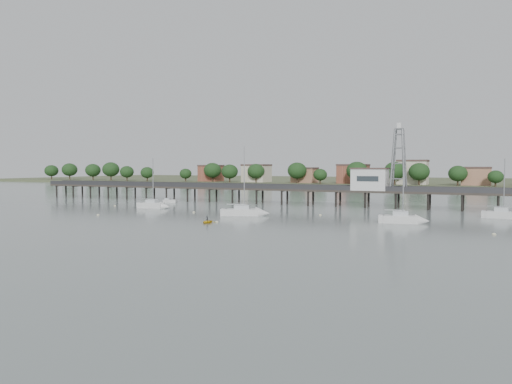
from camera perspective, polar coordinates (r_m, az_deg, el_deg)
ground_plane at (r=76.69m, az=-16.29°, el=-4.41°), size 500.00×500.00×0.00m
pier at (r=127.48m, az=1.83°, el=0.33°), size 150.00×5.00×5.50m
pier_building at (r=119.70m, az=12.89°, el=1.46°), size 8.40×5.40×5.30m
lattice_tower at (r=118.45m, az=16.00°, el=3.55°), size 3.20×3.20×15.50m
sailboat_e at (r=103.18m, az=26.78°, el=-2.37°), size 7.11×2.67×11.62m
sailboat_b at (r=116.67m, az=-11.36°, el=-1.52°), size 7.47×3.06×12.09m
sailboat_c at (r=97.78m, az=-0.78°, el=-2.34°), size 9.03×5.40×14.31m
sailboat_d at (r=88.42m, az=16.91°, el=-3.03°), size 7.84×3.49×12.57m
white_tender at (r=133.49m, az=-9.84°, el=-1.04°), size 3.79×2.27×1.38m
yellow_dinghy at (r=85.63m, az=-5.60°, el=-3.54°), size 2.24×1.03×3.03m
dinghy_occupant at (r=85.63m, az=-5.60°, el=-3.54°), size 0.60×1.07×0.24m
mooring_buoys at (r=96.30m, az=-3.84°, el=-2.76°), size 83.27×20.33×0.39m
far_shore at (r=300.83m, az=15.58°, el=1.22°), size 500.00×170.00×10.40m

